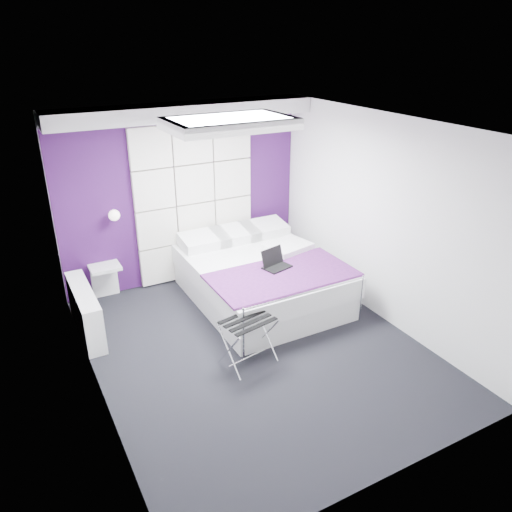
{
  "coord_description": "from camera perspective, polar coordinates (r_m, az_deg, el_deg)",
  "views": [
    {
      "loc": [
        -2.36,
        -4.39,
        3.44
      ],
      "look_at": [
        0.19,
        0.35,
        1.02
      ],
      "focal_mm": 35.0,
      "sensor_mm": 36.0,
      "label": 1
    }
  ],
  "objects": [
    {
      "name": "radiator",
      "position": [
        6.53,
        -18.93,
        -5.99
      ],
      "size": [
        0.22,
        1.2,
        0.6
      ],
      "primitive_type": "cube",
      "color": "white",
      "rests_on": "floor"
    },
    {
      "name": "bed",
      "position": [
        6.92,
        0.52,
        -2.48
      ],
      "size": [
        1.85,
        2.24,
        0.78
      ],
      "color": "white",
      "rests_on": "floor"
    },
    {
      "name": "skylight",
      "position": [
        5.59,
        -3.05,
        15.01
      ],
      "size": [
        1.36,
        0.86,
        0.12
      ],
      "primitive_type": null,
      "color": "white",
      "rests_on": "ceiling"
    },
    {
      "name": "floor",
      "position": [
        6.05,
        -0.02,
        -10.42
      ],
      "size": [
        4.4,
        4.4,
        0.0
      ],
      "primitive_type": "plane",
      "color": "black",
      "rests_on": "ground"
    },
    {
      "name": "accent_wall",
      "position": [
        7.31,
        -8.26,
        6.92
      ],
      "size": [
        3.58,
        0.02,
        2.58
      ],
      "primitive_type": "cube",
      "color": "#381048",
      "rests_on": "wall_back"
    },
    {
      "name": "soffit",
      "position": [
        6.83,
        -8.14,
        16.06
      ],
      "size": [
        3.58,
        0.5,
        0.2
      ],
      "primitive_type": "cube",
      "color": "white",
      "rests_on": "wall_back"
    },
    {
      "name": "wall_back",
      "position": [
        7.32,
        -8.29,
        6.94
      ],
      "size": [
        3.6,
        0.0,
        3.6
      ],
      "primitive_type": "plane",
      "rotation": [
        1.57,
        0.0,
        0.0
      ],
      "color": "white",
      "rests_on": "floor"
    },
    {
      "name": "wall_lamp",
      "position": [
        6.94,
        -15.98,
        4.6
      ],
      "size": [
        0.15,
        0.15,
        0.15
      ],
      "primitive_type": "sphere",
      "color": "white",
      "rests_on": "wall_back"
    },
    {
      "name": "laptop",
      "position": [
        6.52,
        2.21,
        -0.73
      ],
      "size": [
        0.35,
        0.25,
        0.25
      ],
      "rotation": [
        0.0,
        0.0,
        0.25
      ],
      "color": "black",
      "rests_on": "bed"
    },
    {
      "name": "wall_right",
      "position": [
        6.42,
        14.31,
        3.95
      ],
      "size": [
        0.0,
        4.4,
        4.4
      ],
      "primitive_type": "plane",
      "rotation": [
        1.57,
        0.0,
        -1.57
      ],
      "color": "white",
      "rests_on": "floor"
    },
    {
      "name": "headboard",
      "position": [
        7.35,
        -6.97,
        6.04
      ],
      "size": [
        1.8,
        0.08,
        2.3
      ],
      "primitive_type": null,
      "color": "white",
      "rests_on": "wall_back"
    },
    {
      "name": "nightstand",
      "position": [
        7.13,
        -16.89,
        -1.26
      ],
      "size": [
        0.41,
        0.32,
        0.05
      ],
      "primitive_type": "cube",
      "color": "white",
      "rests_on": "wall_back"
    },
    {
      "name": "luggage_rack",
      "position": [
        5.67,
        -0.95,
        -9.72
      ],
      "size": [
        0.56,
        0.41,
        0.55
      ],
      "rotation": [
        0.0,
        0.0,
        0.19
      ],
      "color": "silver",
      "rests_on": "floor"
    },
    {
      "name": "ceiling",
      "position": [
        5.05,
        -0.03,
        14.64
      ],
      "size": [
        4.4,
        4.4,
        0.0
      ],
      "primitive_type": "plane",
      "rotation": [
        3.14,
        0.0,
        0.0
      ],
      "color": "white",
      "rests_on": "wall_back"
    },
    {
      "name": "wall_left",
      "position": [
        4.91,
        -18.87,
        -3.03
      ],
      "size": [
        0.0,
        4.4,
        4.4
      ],
      "primitive_type": "plane",
      "rotation": [
        1.57,
        0.0,
        1.57
      ],
      "color": "white",
      "rests_on": "floor"
    }
  ]
}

